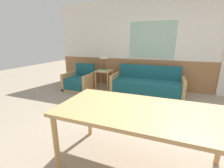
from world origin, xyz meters
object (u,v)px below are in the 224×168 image
object	(u,v)px
table_lamp	(104,56)
side_table	(104,74)
couch	(147,85)
dining_table	(143,116)
armchair	(80,82)

from	to	relation	value
table_lamp	side_table	bearing A→B (deg)	-68.29
couch	dining_table	xyz separation A→B (m)	(0.32, -2.76, 0.44)
couch	side_table	xyz separation A→B (m)	(-1.33, -0.02, 0.24)
armchair	dining_table	distance (m)	3.42
side_table	dining_table	size ratio (longest dim) A/B	0.32
armchair	table_lamp	size ratio (longest dim) A/B	1.59
armchair	side_table	world-z (taller)	armchair
side_table	armchair	bearing A→B (deg)	-157.78
side_table	dining_table	bearing A→B (deg)	-58.91
couch	armchair	distance (m)	2.06
dining_table	couch	bearing A→B (deg)	96.58
side_table	dining_table	xyz separation A→B (m)	(1.65, -2.73, 0.20)
couch	table_lamp	size ratio (longest dim) A/B	3.84
armchair	table_lamp	distance (m)	1.09
couch	dining_table	size ratio (longest dim) A/B	1.06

